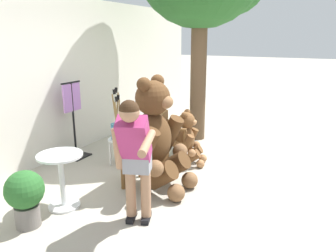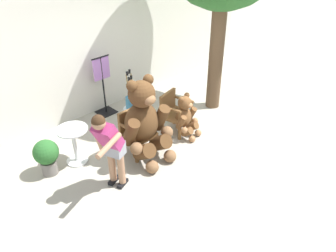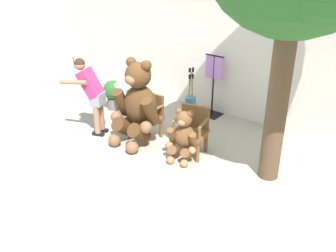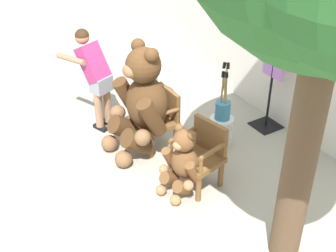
% 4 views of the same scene
% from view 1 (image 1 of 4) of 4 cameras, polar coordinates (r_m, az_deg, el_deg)
% --- Properties ---
extents(ground_plane, '(60.00, 60.00, 0.00)m').
position_cam_1_polar(ground_plane, '(5.19, 2.34, -8.76)').
color(ground_plane, '#A8A091').
extents(back_wall, '(10.00, 0.16, 2.80)m').
position_cam_1_polar(back_wall, '(6.17, -18.41, 7.91)').
color(back_wall, silver).
rests_on(back_wall, ground).
extents(wooden_chair_left, '(0.56, 0.52, 0.86)m').
position_cam_1_polar(wooden_chair_left, '(4.77, -4.86, -5.06)').
color(wooden_chair_left, brown).
rests_on(wooden_chair_left, ground).
extents(wooden_chair_right, '(0.66, 0.63, 0.86)m').
position_cam_1_polar(wooden_chair_right, '(5.63, 0.71, -1.76)').
color(wooden_chair_right, brown).
rests_on(wooden_chair_right, ground).
extents(teddy_bear_large, '(0.97, 0.91, 1.62)m').
position_cam_1_polar(teddy_bear_large, '(4.53, -2.06, -1.72)').
color(teddy_bear_large, '#4C3019').
rests_on(teddy_bear_large, ground).
extents(teddy_bear_small, '(0.58, 0.58, 0.94)m').
position_cam_1_polar(teddy_bear_small, '(5.54, 3.51, -2.12)').
color(teddy_bear_small, brown).
rests_on(teddy_bear_small, ground).
extents(person_visitor, '(0.73, 0.65, 1.52)m').
position_cam_1_polar(person_visitor, '(3.60, -5.79, -4.50)').
color(person_visitor, black).
rests_on(person_visitor, ground).
extents(white_stool, '(0.34, 0.34, 0.46)m').
position_cam_1_polar(white_stool, '(5.59, -8.67, -3.22)').
color(white_stool, white).
rests_on(white_stool, ground).
extents(brush_bucket, '(0.22, 0.22, 0.86)m').
position_cam_1_polar(brush_bucket, '(5.51, -8.78, -0.38)').
color(brush_bucket, teal).
rests_on(brush_bucket, white_stool).
extents(round_side_table, '(0.56, 0.56, 0.72)m').
position_cam_1_polar(round_side_table, '(4.36, -18.05, -8.04)').
color(round_side_table, silver).
rests_on(round_side_table, ground).
extents(potted_plant, '(0.44, 0.44, 0.68)m').
position_cam_1_polar(potted_plant, '(4.11, -23.63, -10.90)').
color(potted_plant, slate).
rests_on(potted_plant, ground).
extents(clothing_display_stand, '(0.44, 0.40, 1.36)m').
position_cam_1_polar(clothing_display_stand, '(6.03, -16.15, 1.32)').
color(clothing_display_stand, black).
rests_on(clothing_display_stand, ground).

